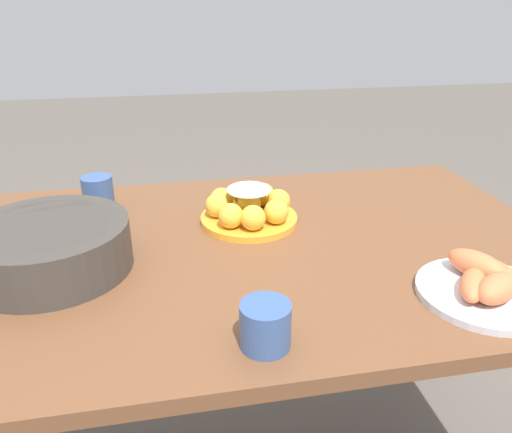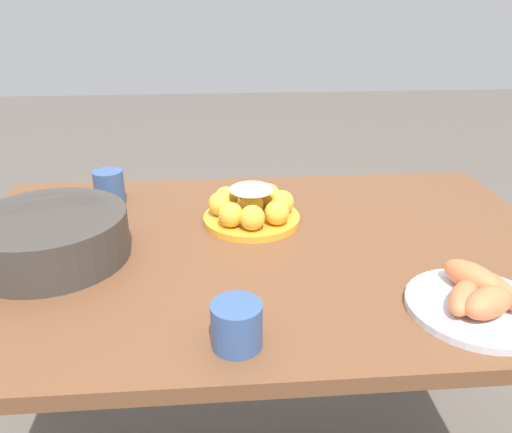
{
  "view_description": "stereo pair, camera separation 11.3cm",
  "coord_description": "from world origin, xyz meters",
  "px_view_note": "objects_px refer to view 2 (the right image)",
  "views": [
    {
      "loc": [
        0.2,
        0.95,
        1.28
      ],
      "look_at": [
        0.01,
        -0.06,
        0.81
      ],
      "focal_mm": 35.0,
      "sensor_mm": 36.0,
      "label": 1
    },
    {
      "loc": [
        0.09,
        0.97,
        1.28
      ],
      "look_at": [
        0.01,
        -0.06,
        0.81
      ],
      "focal_mm": 35.0,
      "sensor_mm": 36.0,
      "label": 2
    }
  ],
  "objects_px": {
    "cake_plate": "(251,208)",
    "seafood_platter": "(478,298)",
    "dining_table": "(261,286)",
    "serving_bowl": "(50,236)",
    "cup_far": "(237,325)",
    "cup_near": "(109,188)"
  },
  "relations": [
    {
      "from": "serving_bowl",
      "to": "cup_near",
      "type": "xyz_separation_m",
      "value": [
        -0.07,
        -0.29,
        -0.01
      ]
    },
    {
      "from": "cup_near",
      "to": "cake_plate",
      "type": "bearing_deg",
      "value": 158.74
    },
    {
      "from": "seafood_platter",
      "to": "cup_far",
      "type": "xyz_separation_m",
      "value": [
        0.42,
        0.06,
        0.01
      ]
    },
    {
      "from": "serving_bowl",
      "to": "seafood_platter",
      "type": "xyz_separation_m",
      "value": [
        -0.79,
        0.25,
        -0.03
      ]
    },
    {
      "from": "cake_plate",
      "to": "seafood_platter",
      "type": "distance_m",
      "value": 0.54
    },
    {
      "from": "cake_plate",
      "to": "cup_far",
      "type": "bearing_deg",
      "value": 83.22
    },
    {
      "from": "dining_table",
      "to": "serving_bowl",
      "type": "relative_size",
      "value": 4.25
    },
    {
      "from": "seafood_platter",
      "to": "cup_near",
      "type": "distance_m",
      "value": 0.9
    },
    {
      "from": "dining_table",
      "to": "cake_plate",
      "type": "height_order",
      "value": "cake_plate"
    },
    {
      "from": "seafood_platter",
      "to": "cup_near",
      "type": "xyz_separation_m",
      "value": [
        0.72,
        -0.53,
        0.02
      ]
    },
    {
      "from": "cup_far",
      "to": "dining_table",
      "type": "bearing_deg",
      "value": -101.22
    },
    {
      "from": "cake_plate",
      "to": "dining_table",
      "type": "bearing_deg",
      "value": 96.17
    },
    {
      "from": "seafood_platter",
      "to": "cake_plate",
      "type": "bearing_deg",
      "value": -47.15
    },
    {
      "from": "cup_near",
      "to": "serving_bowl",
      "type": "bearing_deg",
      "value": 77.16
    },
    {
      "from": "cake_plate",
      "to": "seafood_platter",
      "type": "xyz_separation_m",
      "value": [
        -0.37,
        0.39,
        -0.01
      ]
    },
    {
      "from": "seafood_platter",
      "to": "cup_far",
      "type": "height_order",
      "value": "cup_far"
    },
    {
      "from": "dining_table",
      "to": "seafood_platter",
      "type": "bearing_deg",
      "value": 142.0
    },
    {
      "from": "seafood_platter",
      "to": "dining_table",
      "type": "bearing_deg",
      "value": -38.0
    },
    {
      "from": "dining_table",
      "to": "seafood_platter",
      "type": "distance_m",
      "value": 0.47
    },
    {
      "from": "seafood_platter",
      "to": "serving_bowl",
      "type": "bearing_deg",
      "value": -17.43
    },
    {
      "from": "cake_plate",
      "to": "seafood_platter",
      "type": "bearing_deg",
      "value": 132.85
    },
    {
      "from": "cake_plate",
      "to": "cup_near",
      "type": "bearing_deg",
      "value": -21.26
    }
  ]
}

